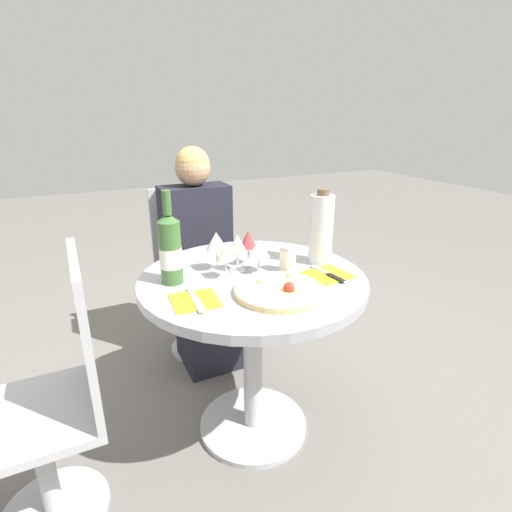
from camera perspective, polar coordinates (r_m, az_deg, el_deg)
The scene contains 16 objects.
ground_plane at distance 1.91m, azimuth -0.40°, elevation -23.07°, with size 12.00×12.00×0.00m, color slate.
dining_table at distance 1.58m, azimuth -0.45°, elevation -8.05°, with size 0.86×0.86×0.72m.
chair_behind_diner at distance 2.28m, azimuth -8.81°, elevation -2.63°, with size 0.40×0.40×0.91m.
seated_diner at distance 2.13m, azimuth -7.78°, elevation -2.03°, with size 0.35×0.39×1.14m.
chair_empty_side at distance 1.49m, azimuth -26.58°, elevation -18.41°, with size 0.40×0.40×0.91m.
pizza_large at distance 1.37m, azimuth 3.42°, elevation -4.92°, with size 0.31×0.31×0.05m.
wine_bottle at distance 1.44m, azimuth -12.15°, elevation 0.95°, with size 0.08×0.08×0.34m.
tall_carafe at distance 1.62m, azimuth 9.30°, elevation 3.84°, with size 0.09×0.09×0.30m.
sugar_shaker at distance 1.54m, azimuth 4.55°, elevation -0.43°, with size 0.06×0.06×0.10m.
wine_glass_back_left at distance 1.54m, azimuth -5.69°, elevation 2.04°, with size 0.08×0.08×0.15m.
wine_glass_back_right at distance 1.59m, azimuth -1.12°, elevation 2.32°, with size 0.07×0.07×0.14m.
wine_glass_front_left at distance 1.46m, azimuth -4.37°, elevation 0.45°, with size 0.07×0.07×0.14m.
wine_glass_center at distance 1.52m, azimuth -2.68°, elevation 1.72°, with size 0.07×0.07×0.15m.
wine_glass_front_right at distance 1.51m, azimuth 0.39°, elevation 1.04°, with size 0.08×0.08×0.13m.
place_setting_left at distance 1.33m, azimuth -8.67°, elevation -6.32°, with size 0.16×0.19×0.01m.
place_setting_right at distance 1.54m, azimuth 10.33°, elevation -2.63°, with size 0.17×0.19×0.01m.
Camera 1 is at (-0.60, -1.26, 1.31)m, focal length 28.00 mm.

